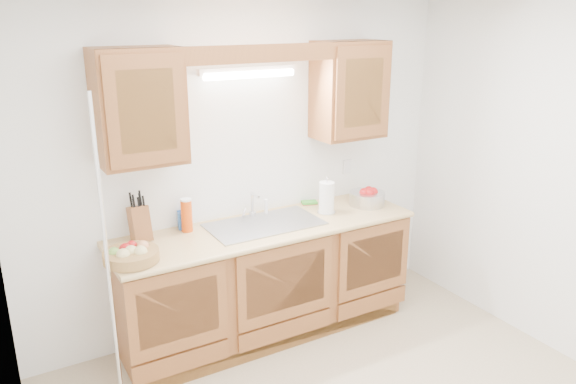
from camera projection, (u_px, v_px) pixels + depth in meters
room at (367, 234)px, 3.06m from camera, size 3.52×3.50×2.50m
base_cabinets at (266, 281)px, 4.30m from camera, size 2.20×0.60×0.86m
countertop at (266, 228)px, 4.15m from camera, size 2.30×0.63×0.04m
upper_cabinet_left at (139, 107)px, 3.59m from camera, size 0.55×0.33×0.75m
upper_cabinet_right at (349, 90)px, 4.39m from camera, size 0.55×0.33×0.75m
valance at (263, 53)px, 3.77m from camera, size 2.20×0.05×0.12m
fluorescent_fixture at (249, 72)px, 4.00m from camera, size 0.76×0.08×0.08m
sink at (265, 234)px, 4.19m from camera, size 0.84×0.46×0.36m
wire_shelf_pole at (107, 260)px, 3.34m from camera, size 0.03×0.03×2.00m
outlet_plate at (347, 167)px, 4.78m from camera, size 0.08×0.01×0.12m
fruit_basket at (131, 254)px, 3.54m from camera, size 0.46×0.46×0.11m
knife_block at (140, 223)px, 3.84m from camera, size 0.12×0.20×0.35m
orange_canister at (187, 215)px, 4.01m from camera, size 0.10×0.10×0.24m
soap_bottle at (184, 216)px, 4.07m from camera, size 0.10×0.10×0.19m
sponge at (309, 203)px, 4.61m from camera, size 0.14×0.12×0.03m
paper_towel at (327, 198)px, 4.37m from camera, size 0.16×0.16×0.30m
apple_bowl at (367, 197)px, 4.57m from camera, size 0.33×0.33×0.15m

